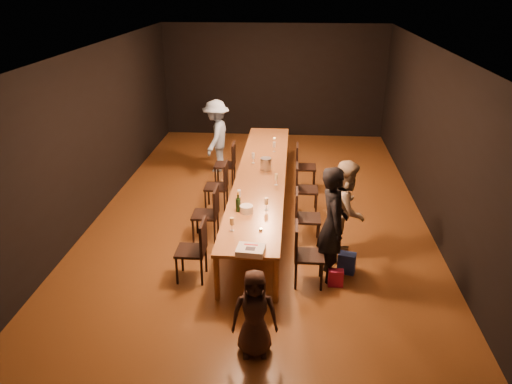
# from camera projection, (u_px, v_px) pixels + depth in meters

# --- Properties ---
(ground) EXTENTS (10.00, 10.00, 0.00)m
(ground) POSITION_uv_depth(u_px,v_px,m) (261.00, 210.00, 9.50)
(ground) COLOR #482D12
(ground) RESTS_ON ground
(room_shell) EXTENTS (6.04, 10.04, 3.02)m
(room_shell) POSITION_uv_depth(u_px,v_px,m) (261.00, 102.00, 8.68)
(room_shell) COLOR black
(room_shell) RESTS_ON ground
(table) EXTENTS (0.90, 6.00, 0.75)m
(table) POSITION_uv_depth(u_px,v_px,m) (261.00, 176.00, 9.23)
(table) COLOR brown
(table) RESTS_ON ground
(chair_right_0) EXTENTS (0.42, 0.42, 0.93)m
(chair_right_0) POSITION_uv_depth(u_px,v_px,m) (309.00, 255.00, 7.06)
(chair_right_0) COLOR black
(chair_right_0) RESTS_ON ground
(chair_right_1) EXTENTS (0.42, 0.42, 0.93)m
(chair_right_1) POSITION_uv_depth(u_px,v_px,m) (308.00, 217.00, 8.16)
(chair_right_1) COLOR black
(chair_right_1) RESTS_ON ground
(chair_right_2) EXTENTS (0.42, 0.42, 0.93)m
(chair_right_2) POSITION_uv_depth(u_px,v_px,m) (307.00, 189.00, 9.26)
(chair_right_2) COLOR black
(chair_right_2) RESTS_ON ground
(chair_right_3) EXTENTS (0.42, 0.42, 0.93)m
(chair_right_3) POSITION_uv_depth(u_px,v_px,m) (306.00, 167.00, 10.36)
(chair_right_3) COLOR black
(chair_right_3) RESTS_ON ground
(chair_left_0) EXTENTS (0.42, 0.42, 0.93)m
(chair_left_0) POSITION_uv_depth(u_px,v_px,m) (191.00, 250.00, 7.18)
(chair_left_0) COLOR black
(chair_left_0) RESTS_ON ground
(chair_left_1) EXTENTS (0.42, 0.42, 0.93)m
(chair_left_1) POSITION_uv_depth(u_px,v_px,m) (205.00, 214.00, 8.28)
(chair_left_1) COLOR black
(chair_left_1) RESTS_ON ground
(chair_left_2) EXTENTS (0.42, 0.42, 0.93)m
(chair_left_2) POSITION_uv_depth(u_px,v_px,m) (216.00, 186.00, 9.38)
(chair_left_2) COLOR black
(chair_left_2) RESTS_ON ground
(chair_left_3) EXTENTS (0.42, 0.42, 0.93)m
(chair_left_3) POSITION_uv_depth(u_px,v_px,m) (225.00, 164.00, 10.48)
(chair_left_3) COLOR black
(chair_left_3) RESTS_ON ground
(woman_birthday) EXTENTS (0.47, 0.67, 1.73)m
(woman_birthday) POSITION_uv_depth(u_px,v_px,m) (333.00, 224.00, 7.07)
(woman_birthday) COLOR black
(woman_birthday) RESTS_ON ground
(woman_tan) EXTENTS (0.77, 0.89, 1.58)m
(woman_tan) POSITION_uv_depth(u_px,v_px,m) (346.00, 209.00, 7.69)
(woman_tan) COLOR tan
(woman_tan) RESTS_ON ground
(man_blue) EXTENTS (0.72, 1.11, 1.62)m
(man_blue) POSITION_uv_depth(u_px,v_px,m) (216.00, 136.00, 11.16)
(man_blue) COLOR #87A8D2
(man_blue) RESTS_ON ground
(child) EXTENTS (0.57, 0.41, 1.10)m
(child) POSITION_uv_depth(u_px,v_px,m) (255.00, 313.00, 5.70)
(child) COLOR #3B2821
(child) RESTS_ON ground
(gift_bag_red) EXTENTS (0.22, 0.12, 0.25)m
(gift_bag_red) POSITION_uv_depth(u_px,v_px,m) (336.00, 278.00, 7.13)
(gift_bag_red) COLOR #B41B4C
(gift_bag_red) RESTS_ON ground
(gift_bag_blue) EXTENTS (0.29, 0.23, 0.32)m
(gift_bag_blue) POSITION_uv_depth(u_px,v_px,m) (347.00, 263.00, 7.45)
(gift_bag_blue) COLOR #2845B1
(gift_bag_blue) RESTS_ON ground
(birthday_cake) EXTENTS (0.39, 0.32, 0.09)m
(birthday_cake) POSITION_uv_depth(u_px,v_px,m) (251.00, 250.00, 6.53)
(birthday_cake) COLOR white
(birthday_cake) RESTS_ON table
(plate_stack) EXTENTS (0.26, 0.26, 0.12)m
(plate_stack) POSITION_uv_depth(u_px,v_px,m) (246.00, 209.00, 7.65)
(plate_stack) COLOR white
(plate_stack) RESTS_ON table
(champagne_bottle) EXTENTS (0.09, 0.09, 0.33)m
(champagne_bottle) POSITION_uv_depth(u_px,v_px,m) (238.00, 202.00, 7.65)
(champagne_bottle) COLOR black
(champagne_bottle) RESTS_ON table
(ice_bucket) EXTENTS (0.27, 0.27, 0.23)m
(ice_bucket) POSITION_uv_depth(u_px,v_px,m) (266.00, 164.00, 9.34)
(ice_bucket) COLOR #A7A8AC
(ice_bucket) RESTS_ON table
(wineglass_0) EXTENTS (0.06, 0.06, 0.21)m
(wineglass_0) POSITION_uv_depth(u_px,v_px,m) (232.00, 224.00, 7.08)
(wineglass_0) COLOR beige
(wineglass_0) RESTS_ON table
(wineglass_1) EXTENTS (0.06, 0.06, 0.21)m
(wineglass_1) POSITION_uv_depth(u_px,v_px,m) (266.00, 204.00, 7.72)
(wineglass_1) COLOR beige
(wineglass_1) RESTS_ON table
(wineglass_2) EXTENTS (0.06, 0.06, 0.21)m
(wineglass_2) POSITION_uv_depth(u_px,v_px,m) (239.00, 196.00, 8.00)
(wineglass_2) COLOR silver
(wineglass_2) RESTS_ON table
(wineglass_3) EXTENTS (0.06, 0.06, 0.21)m
(wineglass_3) POSITION_uv_depth(u_px,v_px,m) (276.00, 179.00, 8.65)
(wineglass_3) COLOR beige
(wineglass_3) RESTS_ON table
(wineglass_4) EXTENTS (0.06, 0.06, 0.21)m
(wineglass_4) POSITION_uv_depth(u_px,v_px,m) (253.00, 158.00, 9.68)
(wineglass_4) COLOR silver
(wineglass_4) RESTS_ON table
(wineglass_5) EXTENTS (0.06, 0.06, 0.21)m
(wineglass_5) POSITION_uv_depth(u_px,v_px,m) (274.00, 147.00, 10.32)
(wineglass_5) COLOR silver
(wineglass_5) RESTS_ON table
(tealight_near) EXTENTS (0.05, 0.05, 0.03)m
(tealight_near) POSITION_uv_depth(u_px,v_px,m) (261.00, 230.00, 7.12)
(tealight_near) COLOR #B2B7B2
(tealight_near) RESTS_ON table
(tealight_mid) EXTENTS (0.05, 0.05, 0.03)m
(tealight_mid) POSITION_uv_depth(u_px,v_px,m) (270.00, 166.00, 9.51)
(tealight_mid) COLOR #B2B7B2
(tealight_mid) RESTS_ON table
(tealight_far) EXTENTS (0.05, 0.05, 0.03)m
(tealight_far) POSITION_uv_depth(u_px,v_px,m) (274.00, 139.00, 11.14)
(tealight_far) COLOR #B2B7B2
(tealight_far) RESTS_ON table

